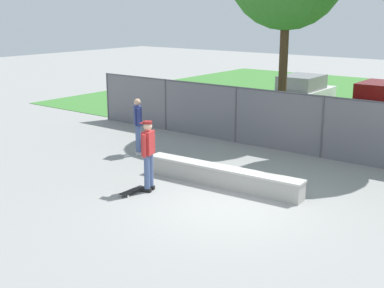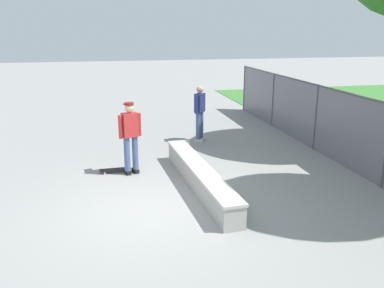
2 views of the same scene
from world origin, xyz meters
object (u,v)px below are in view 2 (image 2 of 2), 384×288
skateboarder (130,135)px  skateboard (115,170)px  bystander (200,111)px  concrete_ledge (199,177)px

skateboarder → skateboard: bearing=-114.7°
skateboarder → bystander: (-2.64, 2.41, -0.02)m
concrete_ledge → skateboarder: size_ratio=2.49×
skateboarder → bystander: 3.58m
skateboard → skateboarder: bearing=65.3°
skateboarder → bystander: skateboarder is taller
skateboarder → skateboard: size_ratio=2.28×
concrete_ledge → skateboard: (-1.47, -1.88, -0.19)m
skateboarder → skateboard: 1.06m
concrete_ledge → skateboard: 2.39m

